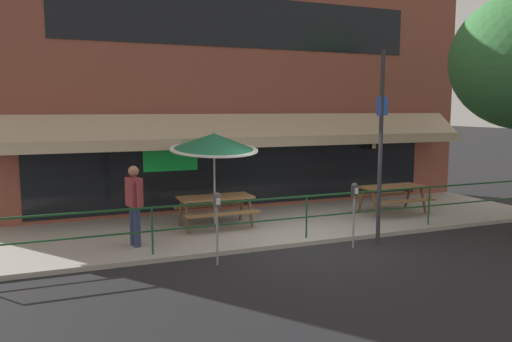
% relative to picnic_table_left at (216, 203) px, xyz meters
% --- Properties ---
extents(ground_plane, '(120.00, 120.00, 0.00)m').
position_rel_picnic_table_left_xyz_m(ground_plane, '(1.58, -2.06, -0.71)').
color(ground_plane, black).
extents(patio_deck, '(15.00, 4.00, 0.10)m').
position_rel_picnic_table_left_xyz_m(patio_deck, '(1.58, -0.06, -0.66)').
color(patio_deck, '#9E998E').
rests_on(patio_deck, ground).
extents(restaurant_building, '(15.00, 1.60, 7.70)m').
position_rel_picnic_table_left_xyz_m(restaurant_building, '(1.58, 2.16, 3.11)').
color(restaurant_building, brown).
rests_on(restaurant_building, ground).
extents(patio_railing, '(13.84, 0.04, 0.97)m').
position_rel_picnic_table_left_xyz_m(patio_railing, '(1.58, -1.76, 0.09)').
color(patio_railing, '#194723').
rests_on(patio_railing, patio_deck).
extents(picnic_table_left, '(1.80, 1.42, 0.76)m').
position_rel_picnic_table_left_xyz_m(picnic_table_left, '(0.00, 0.00, 0.00)').
color(picnic_table_left, brown).
rests_on(picnic_table_left, patio_deck).
extents(picnic_table_centre, '(1.80, 1.42, 0.76)m').
position_rel_picnic_table_left_xyz_m(picnic_table_centre, '(5.05, -0.28, 0.00)').
color(picnic_table_centre, brown).
rests_on(picnic_table_centre, patio_deck).
extents(patio_umbrella_left, '(2.14, 2.14, 2.39)m').
position_rel_picnic_table_left_xyz_m(patio_umbrella_left, '(0.00, 0.07, 1.47)').
color(patio_umbrella_left, '#B7B2A8').
rests_on(patio_umbrella_left, patio_deck).
extents(pedestrian_walking, '(0.33, 0.60, 1.71)m').
position_rel_picnic_table_left_xyz_m(pedestrian_walking, '(-2.09, -1.00, 0.35)').
color(pedestrian_walking, navy).
rests_on(pedestrian_walking, patio_deck).
extents(parking_meter_near, '(0.15, 0.16, 1.42)m').
position_rel_picnic_table_left_xyz_m(parking_meter_near, '(-0.79, -2.61, 0.44)').
color(parking_meter_near, gray).
rests_on(parking_meter_near, ground).
extents(parking_meter_far, '(0.15, 0.16, 1.42)m').
position_rel_picnic_table_left_xyz_m(parking_meter_far, '(2.30, -2.57, 0.44)').
color(parking_meter_far, gray).
rests_on(parking_meter_far, ground).
extents(street_sign_pole, '(0.28, 0.09, 4.23)m').
position_rel_picnic_table_left_xyz_m(street_sign_pole, '(2.97, -2.51, 1.47)').
color(street_sign_pole, '#2D2D33').
rests_on(street_sign_pole, ground).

